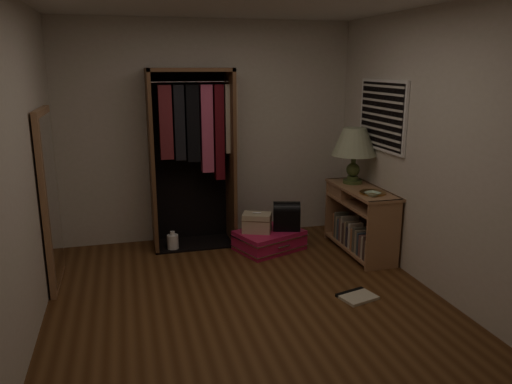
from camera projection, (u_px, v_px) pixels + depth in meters
ground at (251, 307)px, 4.41m from camera, size 4.00×4.00×0.00m
room_walls at (258, 138)px, 4.10m from camera, size 3.52×4.02×2.60m
console_bookshelf at (359, 218)px, 5.67m from camera, size 0.42×1.12×0.75m
open_wardrobe at (195, 143)px, 5.71m from camera, size 1.01×0.50×2.05m
floor_mirror at (50, 199)px, 4.71m from camera, size 0.06×0.80×1.70m
pink_suitcase at (269, 240)px, 5.77m from camera, size 0.88×0.77×0.23m
train_case at (257, 223)px, 5.69m from camera, size 0.38×0.33×0.23m
black_bag at (287, 215)px, 5.76m from camera, size 0.35×0.27×0.33m
table_lamp at (354, 143)px, 5.67m from camera, size 0.62×0.62×0.64m
brass_tray at (373, 193)px, 5.32m from camera, size 0.37×0.37×0.02m
ceramic_bowl at (373, 194)px, 5.22m from camera, size 0.20×0.20×0.04m
white_jug at (173, 242)px, 5.75m from camera, size 0.16×0.16×0.23m
floor_book at (356, 296)px, 4.60m from camera, size 0.37×0.33×0.03m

